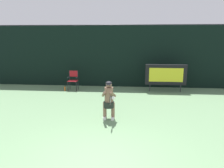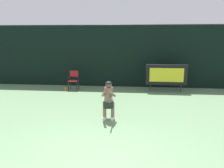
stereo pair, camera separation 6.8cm
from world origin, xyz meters
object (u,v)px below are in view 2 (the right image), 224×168
object	(u,v)px
umpire_chair	(74,79)
tennis_racket	(110,100)
tennis_player	(109,99)
water_bottle	(65,89)
scoreboard	(166,75)

from	to	relation	value
umpire_chair	tennis_racket	size ratio (longest dim) A/B	1.79
umpire_chair	tennis_player	distance (m)	4.95
umpire_chair	tennis_player	bearing A→B (deg)	-60.04
water_bottle	tennis_player	world-z (taller)	tennis_player
tennis_player	tennis_racket	bearing A→B (deg)	-79.79
scoreboard	water_bottle	distance (m)	5.61
umpire_chair	scoreboard	bearing A→B (deg)	0.23
water_bottle	tennis_player	xyz separation A→B (m)	(2.88, -4.00, 0.63)
scoreboard	umpire_chair	size ratio (longest dim) A/B	2.04
tennis_racket	tennis_player	bearing A→B (deg)	107.35
umpire_chair	tennis_player	size ratio (longest dim) A/B	0.77
tennis_player	tennis_racket	world-z (taller)	tennis_player
umpire_chair	tennis_racket	world-z (taller)	umpire_chair
water_bottle	tennis_player	distance (m)	4.97
umpire_chair	tennis_player	world-z (taller)	tennis_player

